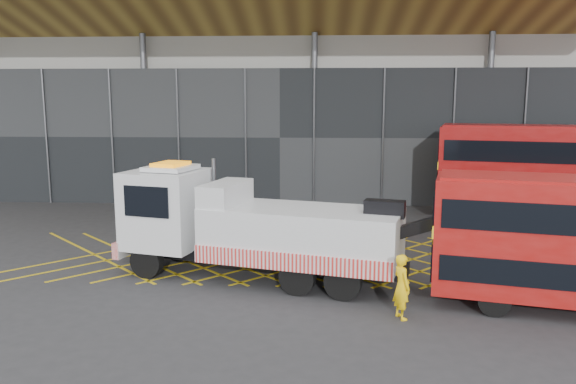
{
  "coord_description": "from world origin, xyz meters",
  "views": [
    {
      "loc": [
        4.22,
        -21.6,
        6.24
      ],
      "look_at": [
        3.0,
        1.5,
        2.4
      ],
      "focal_mm": 35.0,
      "sensor_mm": 36.0,
      "label": 1
    }
  ],
  "objects": [
    {
      "name": "ground_plane",
      "position": [
        0.0,
        0.0,
        0.0
      ],
      "size": [
        120.0,
        120.0,
        0.0
      ],
      "primitive_type": "plane",
      "color": "#2D2D30"
    },
    {
      "name": "road_markings",
      "position": [
        4.8,
        0.0,
        0.01
      ],
      "size": [
        26.36,
        7.16,
        0.01
      ],
      "color": "gold",
      "rests_on": "ground_plane"
    },
    {
      "name": "construction_building",
      "position": [
        1.92,
        18.4,
        8.98
      ],
      "size": [
        55.0,
        23.97,
        18.0
      ],
      "color": "gray",
      "rests_on": "ground_plane"
    },
    {
      "name": "recovery_truck",
      "position": [
        1.81,
        -2.61,
        1.88
      ],
      "size": [
        11.63,
        5.32,
        4.06
      ],
      "rotation": [
        0.0,
        0.0,
        -0.27
      ],
      "color": "black",
      "rests_on": "ground_plane"
    },
    {
      "name": "bus_second",
      "position": [
        16.59,
        7.04,
        2.74
      ],
      "size": [
        12.42,
        5.87,
        4.94
      ],
      "rotation": [
        0.0,
        0.0,
        -0.26
      ],
      "color": "maroon",
      "rests_on": "ground_plane"
    },
    {
      "name": "worker",
      "position": [
        6.66,
        -6.09,
        0.95
      ],
      "size": [
        0.67,
        0.81,
        1.9
      ],
      "primitive_type": "imported",
      "rotation": [
        0.0,
        0.0,
        1.94
      ],
      "color": "yellow",
      "rests_on": "ground_plane"
    }
  ]
}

